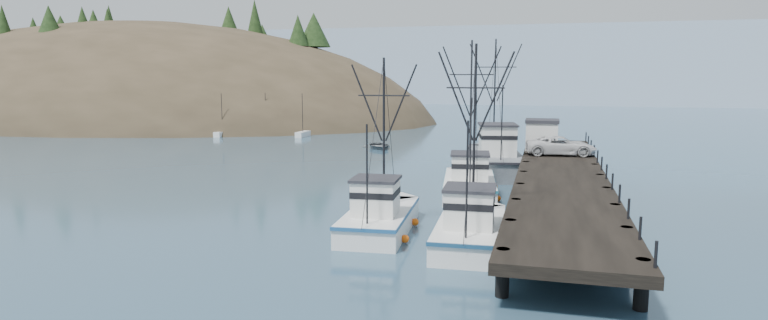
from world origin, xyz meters
TOP-DOWN VIEW (x-y plane):
  - ground at (0.00, 0.00)m, footprint 400.00×400.00m
  - pier at (14.00, 16.00)m, footprint 6.00×44.00m
  - headland at (-74.95, 78.61)m, footprint 134.80×78.00m
  - distant_ridge at (10.00, 170.00)m, footprint 360.00×40.00m
  - distant_ridge_far at (-40.00, 185.00)m, footprint 180.00×25.00m
  - moored_sailboats at (-31.55, 56.01)m, footprint 20.56×15.97m
  - trawler_near at (9.22, 3.59)m, footprint 3.94×10.63m
  - trawler_mid at (3.87, 4.80)m, footprint 4.00×10.15m
  - trawler_far at (7.44, 16.85)m, footprint 4.99×11.63m
  - work_vessel at (8.38, 27.64)m, footprint 6.61×14.87m
  - pier_shed at (12.50, 29.27)m, footprint 3.00×3.20m
  - pickup_truck at (14.14, 25.68)m, footprint 6.17×3.38m
  - motorboat at (-6.62, 41.63)m, footprint 5.42×6.02m

SIDE VIEW (x-z plane):
  - headland at x=-74.95m, z-range -30.05..20.95m
  - ground at x=0.00m, z-range 0.00..0.00m
  - distant_ridge at x=10.00m, z-range -13.00..13.00m
  - distant_ridge_far at x=-40.00m, z-range -9.00..9.00m
  - motorboat at x=-6.62m, z-range -0.51..0.51m
  - moored_sailboats at x=-31.55m, z-range -2.84..3.51m
  - trawler_mid at x=3.87m, z-range -4.28..5.91m
  - trawler_near at x=9.22m, z-range -4.61..6.25m
  - trawler_far at x=7.44m, z-range -5.07..6.71m
  - work_vessel at x=8.38m, z-range -5.01..7.47m
  - pier at x=14.00m, z-range 0.69..2.69m
  - pickup_truck at x=14.14m, z-range 2.00..3.64m
  - pier_shed at x=12.50m, z-range 2.02..4.82m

